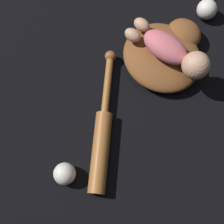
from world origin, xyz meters
TOP-DOWN VIEW (x-y plane):
  - ground_plane at (0.00, 0.00)m, footprint 6.00×6.00m
  - baseball_glove at (0.05, 0.01)m, footprint 0.33×0.35m
  - baby_figure at (0.08, -0.02)m, footprint 0.33×0.11m
  - baseball_bat at (0.04, -0.39)m, footprint 0.30×0.47m
  - baseball at (0.02, -0.56)m, footprint 0.08×0.08m
  - baseball_spare at (0.08, 0.26)m, footprint 0.08×0.08m

SIDE VIEW (x-z plane):
  - ground_plane at x=0.00m, z-range 0.00..0.00m
  - baseball_bat at x=0.04m, z-range 0.00..0.06m
  - baseball at x=0.02m, z-range 0.00..0.08m
  - baseball_spare at x=0.08m, z-range 0.00..0.08m
  - baseball_glove at x=0.05m, z-range 0.00..0.08m
  - baby_figure at x=0.08m, z-range 0.07..0.17m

